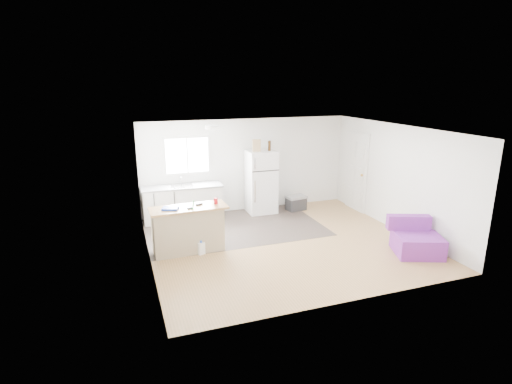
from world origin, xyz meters
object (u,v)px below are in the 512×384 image
red_cup (216,201)px  blue_tray (170,208)px  cleaner_jug (201,248)px  bottle_left (269,146)px  kitchen_cabinets (183,203)px  refrigerator (261,182)px  cooler (296,203)px  cardboard_box (257,145)px  bottle_right (269,146)px  purple_seat (416,241)px  peninsula (188,229)px  mop (189,243)px

red_cup → blue_tray: red_cup is taller
cleaner_jug → bottle_left: bearing=20.6°
kitchen_cabinets → blue_tray: size_ratio=6.54×
refrigerator → red_cup: refrigerator is taller
bottle_left → refrigerator: bearing=163.2°
cooler → blue_tray: bearing=-162.9°
cooler → cleaner_jug: bearing=-156.0°
blue_tray → cardboard_box: 3.17m
bottle_right → kitchen_cabinets: bearing=177.8°
cooler → purple_seat: purple_seat is taller
peninsula → purple_seat: size_ratio=1.40×
cleaner_jug → bottle_right: 3.47m
bottle_right → cardboard_box: bearing=-176.3°
peninsula → cleaner_jug: size_ratio=5.22×
red_cup → bottle_left: bottle_left is taller
cooler → cardboard_box: 1.91m
purple_seat → bottle_left: 4.14m
mop → cleaner_jug: bearing=-44.6°
cooler → bottle_left: size_ratio=2.25×
bottle_left → red_cup: bearing=-135.7°
peninsula → purple_seat: (4.24, -1.58, -0.21)m
mop → peninsula: bearing=60.8°
kitchen_cabinets → bottle_right: (2.24, -0.09, 1.30)m
refrigerator → red_cup: bearing=-131.3°
bottle_right → mop: bearing=-141.0°
blue_tray → cardboard_box: bearing=37.5°
peninsula → blue_tray: size_ratio=5.09×
kitchen_cabinets → cardboard_box: (1.88, -0.11, 1.33)m
blue_tray → bottle_right: bottle_right is taller
cleaner_jug → mop: 0.26m
peninsula → cooler: (3.17, 1.73, -0.27)m
cardboard_box → peninsula: bearing=-138.7°
cleaner_jug → refrigerator: bearing=24.1°
peninsula → bottle_right: bearing=35.3°
cooler → purple_seat: size_ratio=0.51×
kitchen_cabinets → purple_seat: 5.36m
mop → red_cup: size_ratio=9.32×
purple_seat → cardboard_box: (-2.15, 3.42, 1.51)m
blue_tray → bottle_right: size_ratio=1.20×
bottle_left → bottle_right: size_ratio=1.00×
cleaner_jug → red_cup: bearing=12.0°
cooler → cleaner_jug: size_ratio=1.92×
cleaner_jug → purple_seat: bearing=-40.6°
peninsula → bottle_left: bearing=35.1°
peninsula → bottle_left: bottle_left is taller
purple_seat → peninsula: bearing=-179.0°
cooler → cardboard_box: size_ratio=1.88×
blue_tray → cardboard_box: (2.43, 1.86, 0.82)m
peninsula → cardboard_box: 3.08m
purple_seat → mop: mop is taller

